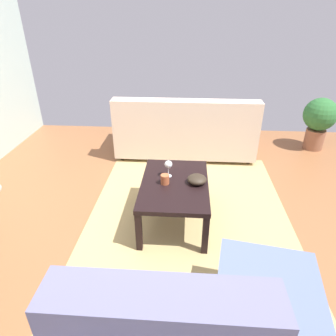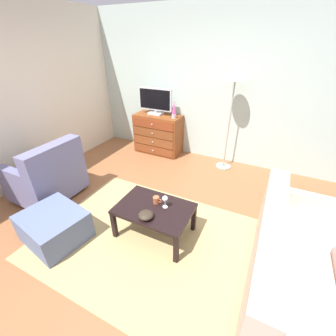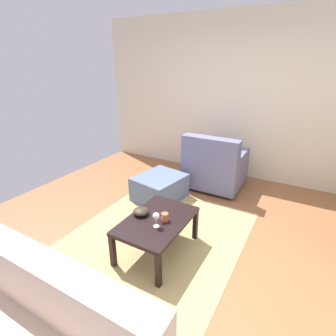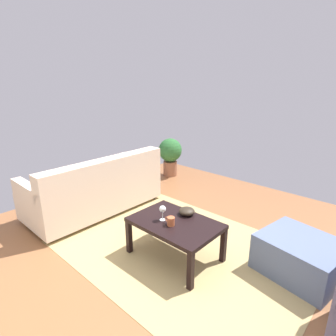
{
  "view_description": "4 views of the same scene",
  "coord_description": "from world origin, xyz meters",
  "views": [
    {
      "loc": [
        -2.04,
        -0.16,
        1.77
      ],
      "look_at": [
        -0.11,
        -0.03,
        0.72
      ],
      "focal_mm": 31.73,
      "sensor_mm": 36.0,
      "label": 1
    },
    {
      "loc": [
        1.24,
        -1.8,
        2.1
      ],
      "look_at": [
        0.27,
        0.16,
        0.84
      ],
      "focal_mm": 23.66,
      "sensor_mm": 36.0,
      "label": 2
    },
    {
      "loc": [
        2.15,
        1.18,
        1.93
      ],
      "look_at": [
        0.16,
        0.05,
        0.99
      ],
      "focal_mm": 27.88,
      "sensor_mm": 36.0,
      "label": 3
    },
    {
      "loc": [
        -1.4,
        1.8,
        1.75
      ],
      "look_at": [
        0.25,
        -0.02,
        0.97
      ],
      "focal_mm": 29.36,
      "sensor_mm": 36.0,
      "label": 4
    }
  ],
  "objects": [
    {
      "name": "ground_plane",
      "position": [
        0.0,
        0.0,
        -0.03
      ],
      "size": [
        5.21,
        5.2,
        0.05
      ],
      "primitive_type": "cube",
      "color": "#905A37"
    },
    {
      "name": "area_rug",
      "position": [
        0.2,
        -0.2,
        0.0
      ],
      "size": [
        2.6,
        1.9,
        0.01
      ],
      "primitive_type": "cube",
      "color": "tan",
      "rests_on": "ground_plane"
    },
    {
      "name": "coffee_table",
      "position": [
        0.2,
        -0.06,
        0.36
      ],
      "size": [
        0.88,
        0.59,
        0.41
      ],
      "color": "black",
      "rests_on": "ground_plane"
    },
    {
      "name": "wine_glass",
      "position": [
        0.31,
        0.0,
        0.52
      ],
      "size": [
        0.07,
        0.07,
        0.16
      ],
      "color": "silver",
      "rests_on": "coffee_table"
    },
    {
      "name": "mug",
      "position": [
        0.18,
        0.02,
        0.45
      ],
      "size": [
        0.11,
        0.08,
        0.08
      ],
      "color": "#B25834",
      "rests_on": "coffee_table"
    },
    {
      "name": "bowl_decorative",
      "position": [
        0.2,
        -0.26,
        0.45
      ],
      "size": [
        0.17,
        0.17,
        0.08
      ],
      "primitive_type": "ellipsoid",
      "color": "#2F261C",
      "rests_on": "coffee_table"
    },
    {
      "name": "couch_large",
      "position": [
        1.7,
        -0.13,
        0.32
      ],
      "size": [
        0.85,
        1.8,
        0.8
      ],
      "color": "#332319",
      "rests_on": "ground_plane"
    },
    {
      "name": "ottoman",
      "position": [
        -0.84,
        -0.66,
        0.18
      ],
      "size": [
        0.79,
        0.71,
        0.36
      ],
      "primitive_type": "cube",
      "rotation": [
        0.0,
        0.0,
        -0.17
      ],
      "color": "slate",
      "rests_on": "ground_plane"
    },
    {
      "name": "potted_plant",
      "position": [
        1.96,
        -1.95,
        0.43
      ],
      "size": [
        0.44,
        0.44,
        0.72
      ],
      "color": "brown",
      "rests_on": "ground_plane"
    }
  ]
}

